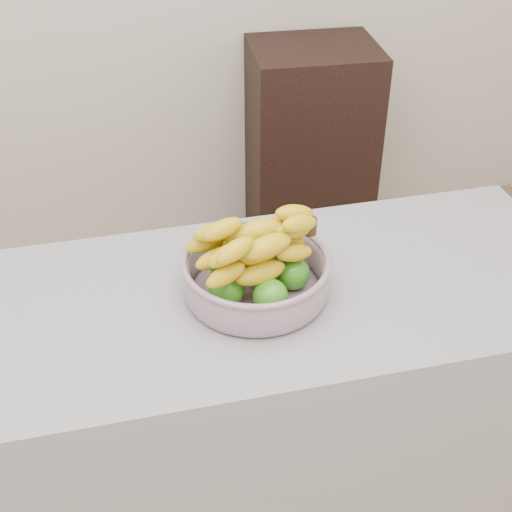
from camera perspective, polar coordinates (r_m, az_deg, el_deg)
The scene contains 3 objects.
counter at distance 1.86m, azimuth -7.68°, elevation -14.86°, with size 2.00×0.60×0.90m, color gray.
cabinet at distance 3.10m, azimuth 4.35°, elevation 8.43°, with size 0.51×0.40×0.91m, color black.
fruit_bowl at distance 1.53m, azimuth 0.01°, elevation -1.17°, with size 0.32×0.32×0.19m.
Camera 1 is at (-0.03, -0.83, 1.89)m, focal length 50.00 mm.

